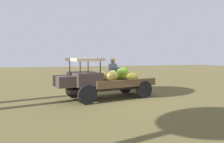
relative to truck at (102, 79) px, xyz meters
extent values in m
plane|color=brown|center=(-0.28, -0.22, -0.88)|extent=(60.00, 60.00, 0.00)
cube|color=#3F3330|center=(-0.42, -0.07, -0.43)|extent=(4.00, 1.26, 0.16)
cylinder|color=black|center=(0.83, 1.01, -0.48)|extent=(0.80, 0.30, 0.79)
cylinder|color=black|center=(1.16, -0.56, -0.48)|extent=(0.80, 0.30, 0.79)
cylinder|color=black|center=(-1.91, 0.43, -0.48)|extent=(0.80, 0.30, 0.79)
cylinder|color=black|center=(-1.57, -1.13, -0.48)|extent=(0.80, 0.30, 0.79)
cube|color=brown|center=(-0.86, -0.17, -0.25)|extent=(3.29, 2.30, 0.10)
cube|color=brown|center=(-1.02, 0.62, -0.09)|extent=(2.95, 0.70, 0.22)
cube|color=brown|center=(-0.69, -0.95, -0.09)|extent=(2.95, 0.70, 0.22)
cube|color=#3F3330|center=(0.80, 0.19, 0.07)|extent=(1.39, 1.71, 0.55)
cube|color=#3F3330|center=(1.68, 0.37, 0.02)|extent=(0.90, 1.19, 0.44)
cylinder|color=black|center=(1.10, 0.91, 0.62)|extent=(0.04, 0.04, 0.55)
cylinder|color=black|center=(1.37, -0.36, 0.62)|extent=(0.04, 0.04, 0.55)
cylinder|color=black|center=(0.24, 0.73, 0.62)|extent=(0.04, 0.04, 0.55)
cylinder|color=black|center=(0.51, -0.54, 0.62)|extent=(0.04, 0.04, 0.55)
cube|color=beige|center=(0.80, 0.19, 0.90)|extent=(1.51, 1.74, 0.12)
ellipsoid|color=#82B534|center=(-1.28, -0.88, 0.23)|extent=(0.80, 0.72, 0.54)
ellipsoid|color=#D0CF3F|center=(-1.39, -0.62, 0.16)|extent=(0.69, 0.66, 0.50)
ellipsoid|color=#82C337|center=(-1.25, -0.57, 0.29)|extent=(0.80, 0.79, 0.59)
ellipsoid|color=tan|center=(0.06, 0.40, 0.14)|extent=(0.81, 0.81, 0.63)
ellipsoid|color=#88BF39|center=(0.21, -0.05, 0.13)|extent=(0.69, 0.69, 0.54)
ellipsoid|color=yellow|center=(-1.52, -0.07, 0.06)|extent=(0.57, 0.46, 0.49)
ellipsoid|color=#BBCC44|center=(-0.51, 0.06, 0.17)|extent=(0.74, 0.73, 0.53)
ellipsoid|color=#95C132|center=(-1.23, -0.80, 0.16)|extent=(0.59, 0.57, 0.51)
ellipsoid|color=#CDB850|center=(-0.24, 0.53, 0.18)|extent=(0.74, 0.74, 0.49)
cylinder|color=#B1B29F|center=(-1.28, -2.06, -0.44)|extent=(0.15, 0.15, 0.87)
cylinder|color=#B1B29F|center=(-1.03, -1.97, -0.44)|extent=(0.15, 0.15, 0.87)
cube|color=slate|center=(-1.15, -2.02, 0.31)|extent=(0.46, 0.36, 0.63)
cylinder|color=slate|center=(-1.28, -1.95, 0.41)|extent=(0.39, 0.30, 0.10)
cylinder|color=slate|center=(-1.09, -1.89, 0.41)|extent=(0.23, 0.41, 0.10)
sphere|color=#896243|center=(-1.15, -2.02, 0.74)|extent=(0.22, 0.22, 0.22)
cylinder|color=olive|center=(-1.15, -2.02, 0.80)|extent=(0.34, 0.34, 0.02)
cylinder|color=olive|center=(-1.15, -2.02, 0.86)|extent=(0.20, 0.20, 0.10)
cube|color=olive|center=(-2.54, -1.65, -0.63)|extent=(0.73, 0.74, 0.50)
camera|label=1|loc=(2.41, 9.42, 1.05)|focal=34.89mm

